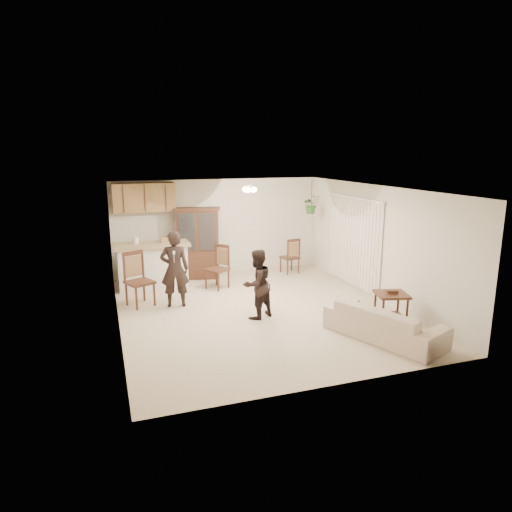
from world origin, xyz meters
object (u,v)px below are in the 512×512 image
object	(u,v)px
sofa	(384,319)
side_table	(391,308)
chair_hutch_left	(217,276)
chair_hutch_right	(290,263)
adult	(174,265)
china_hutch	(198,244)
child	(257,285)
chair_bar	(140,291)

from	to	relation	value
sofa	side_table	distance (m)	0.74
chair_hutch_left	chair_hutch_right	xyz separation A→B (m)	(2.19, 0.75, -0.02)
adult	chair_hutch_right	bearing A→B (deg)	-144.12
adult	chair_hutch_left	world-z (taller)	adult
adult	chair_hutch_left	xyz separation A→B (m)	(1.15, 0.97, -0.61)
adult	china_hutch	size ratio (longest dim) A/B	0.99
child	china_hutch	world-z (taller)	china_hutch
sofa	adult	world-z (taller)	adult
side_table	chair_hutch_left	size ratio (longest dim) A/B	0.67
side_table	chair_hutch_right	distance (m)	4.11
sofa	chair_hutch_left	xyz separation A→B (m)	(-2.01, 3.88, -0.07)
sofa	child	distance (m)	2.46
sofa	adult	bearing A→B (deg)	25.51
child	chair_bar	bearing A→B (deg)	-60.01
chair_hutch_right	china_hutch	bearing A→B (deg)	-16.49
child	chair_hutch_left	world-z (taller)	child
side_table	chair_hutch_left	bearing A→B (deg)	126.94
adult	chair_bar	bearing A→B (deg)	-13.12
sofa	china_hutch	size ratio (longest dim) A/B	1.03
chair_bar	chair_hutch_right	size ratio (longest dim) A/B	1.20
child	chair_hutch_left	distance (m)	2.23
adult	chair_hutch_right	xyz separation A→B (m)	(3.34, 1.72, -0.63)
child	adult	bearing A→B (deg)	-65.47
chair_hutch_left	adult	bearing A→B (deg)	-85.00
sofa	chair_hutch_right	distance (m)	4.63
chair_hutch_left	chair_hutch_right	size ratio (longest dim) A/B	1.09
adult	child	size ratio (longest dim) A/B	1.33
chair_hutch_right	side_table	bearing A→B (deg)	85.30
chair_hutch_left	sofa	bearing A→B (deg)	-7.91
sofa	china_hutch	bearing A→B (deg)	2.60
child	china_hutch	size ratio (longest dim) A/B	0.74
chair_bar	chair_hutch_left	size ratio (longest dim) A/B	1.10
china_hutch	chair_hutch_right	bearing A→B (deg)	6.78
china_hutch	side_table	size ratio (longest dim) A/B	2.63
adult	side_table	distance (m)	4.40
china_hutch	child	bearing A→B (deg)	-67.38
child	chair_bar	world-z (taller)	child
china_hutch	chair_hutch_left	xyz separation A→B (m)	(0.23, -1.06, -0.61)
adult	side_table	xyz separation A→B (m)	(3.66, -2.37, -0.58)
sofa	side_table	size ratio (longest dim) A/B	2.70
adult	chair_hutch_right	size ratio (longest dim) A/B	1.88
adult	chair_bar	world-z (taller)	adult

